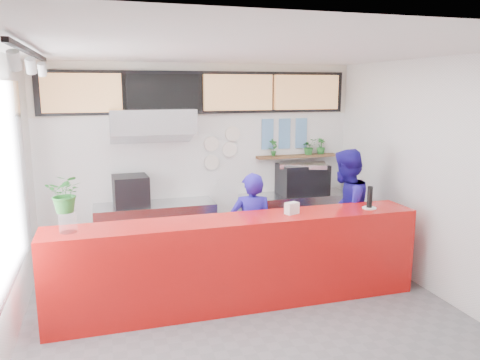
{
  "coord_description": "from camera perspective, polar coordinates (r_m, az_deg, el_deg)",
  "views": [
    {
      "loc": [
        -1.52,
        -4.74,
        2.62
      ],
      "look_at": [
        0.1,
        0.7,
        1.5
      ],
      "focal_mm": 35.0,
      "sensor_mm": 36.0,
      "label": 1
    }
  ],
  "objects": [
    {
      "name": "floor",
      "position": [
        5.63,
        1.1,
        -16.59
      ],
      "size": [
        5.0,
        5.0,
        0.0
      ],
      "primitive_type": "plane",
      "color": "slate",
      "rests_on": "ground"
    },
    {
      "name": "ceiling",
      "position": [
        5.0,
        1.23,
        15.51
      ],
      "size": [
        5.0,
        5.0,
        0.0
      ],
      "primitive_type": "plane",
      "rotation": [
        3.14,
        0.0,
        0.0
      ],
      "color": "silver"
    },
    {
      "name": "wall_back",
      "position": [
        7.49,
        -4.67,
        2.52
      ],
      "size": [
        5.0,
        0.0,
        5.0
      ],
      "primitive_type": "plane",
      "rotation": [
        1.57,
        0.0,
        0.0
      ],
      "color": "white",
      "rests_on": "ground"
    },
    {
      "name": "wall_right",
      "position": [
        6.32,
        23.31,
        0.02
      ],
      "size": [
        0.0,
        5.0,
        5.0
      ],
      "primitive_type": "plane",
      "rotation": [
        1.57,
        0.0,
        -1.57
      ],
      "color": "white",
      "rests_on": "ground"
    },
    {
      "name": "service_counter",
      "position": [
        5.75,
        -0.11,
        -9.95
      ],
      "size": [
        4.5,
        0.6,
        1.1
      ],
      "primitive_type": "cube",
      "color": "red",
      "rests_on": "ground"
    },
    {
      "name": "cream_band",
      "position": [
        7.39,
        -4.79,
        10.96
      ],
      "size": [
        5.0,
        0.02,
        0.8
      ],
      "primitive_type": "cube",
      "color": "beige",
      "rests_on": "wall_back"
    },
    {
      "name": "prep_bench",
      "position": [
        7.31,
        -10.22,
        -6.29
      ],
      "size": [
        1.8,
        0.6,
        0.9
      ],
      "primitive_type": "cube",
      "color": "#B2B5BA",
      "rests_on": "ground"
    },
    {
      "name": "panini_oven",
      "position": [
        7.11,
        -13.17,
        -1.28
      ],
      "size": [
        0.53,
        0.53,
        0.45
      ],
      "primitive_type": "cube",
      "rotation": [
        0.0,
        0.0,
        0.06
      ],
      "color": "black",
      "rests_on": "prep_bench"
    },
    {
      "name": "extraction_hood",
      "position": [
        6.95,
        -10.66,
        7.09
      ],
      "size": [
        1.2,
        0.7,
        0.35
      ],
      "primitive_type": "cube",
      "color": "#B2B5BA",
      "rests_on": "ceiling"
    },
    {
      "name": "hood_lip",
      "position": [
        6.96,
        -10.6,
        5.45
      ],
      "size": [
        1.2,
        0.69,
        0.31
      ],
      "primitive_type": "cube",
      "rotation": [
        -0.35,
        0.0,
        0.0
      ],
      "color": "#B2B5BA",
      "rests_on": "ceiling"
    },
    {
      "name": "right_bench",
      "position": [
        7.88,
        6.69,
        -4.91
      ],
      "size": [
        1.8,
        0.6,
        0.9
      ],
      "primitive_type": "cube",
      "color": "#B2B5BA",
      "rests_on": "ground"
    },
    {
      "name": "espresso_machine",
      "position": [
        7.76,
        7.6,
        0.11
      ],
      "size": [
        0.77,
        0.55,
        0.49
      ],
      "primitive_type": "cube",
      "rotation": [
        0.0,
        0.0,
        -0.0
      ],
      "color": "black",
      "rests_on": "right_bench"
    },
    {
      "name": "espresso_tray",
      "position": [
        7.72,
        7.64,
        1.85
      ],
      "size": [
        0.88,
        0.75,
        0.07
      ],
      "primitive_type": "cube",
      "rotation": [
        0.0,
        0.0,
        -0.37
      ],
      "color": "#B5B6BD",
      "rests_on": "espresso_machine"
    },
    {
      "name": "herb_shelf",
      "position": [
        7.88,
        6.96,
        2.9
      ],
      "size": [
        1.4,
        0.18,
        0.04
      ],
      "primitive_type": "cube",
      "color": "brown",
      "rests_on": "wall_back"
    },
    {
      "name": "menu_board_far_left",
      "position": [
        7.13,
        -18.71,
        10.02
      ],
      "size": [
        1.1,
        0.1,
        0.55
      ],
      "primitive_type": "cube",
      "color": "tan",
      "rests_on": "wall_back"
    },
    {
      "name": "menu_board_mid_left",
      "position": [
        7.19,
        -9.28,
        10.46
      ],
      "size": [
        1.1,
        0.1,
        0.55
      ],
      "primitive_type": "cube",
      "color": "black",
      "rests_on": "wall_back"
    },
    {
      "name": "menu_board_mid_right",
      "position": [
        7.42,
        -0.22,
        10.62
      ],
      "size": [
        1.1,
        0.1,
        0.55
      ],
      "primitive_type": "cube",
      "color": "tan",
      "rests_on": "wall_back"
    },
    {
      "name": "menu_board_far_right",
      "position": [
        7.83,
        8.09,
        10.54
      ],
      "size": [
        1.1,
        0.1,
        0.55
      ],
      "primitive_type": "cube",
      "color": "tan",
      "rests_on": "wall_back"
    },
    {
      "name": "soffit",
      "position": [
        7.36,
        -4.73,
        10.58
      ],
      "size": [
        4.8,
        0.04,
        0.65
      ],
      "primitive_type": "cube",
      "color": "black",
      "rests_on": "wall_back"
    },
    {
      "name": "window_pane",
      "position": [
        5.22,
        -26.77,
        -0.22
      ],
      "size": [
        0.04,
        2.2,
        1.9
      ],
      "primitive_type": "cube",
      "color": "silver",
      "rests_on": "wall_left"
    },
    {
      "name": "window_frame",
      "position": [
        5.21,
        -26.56,
        -0.21
      ],
      "size": [
        0.03,
        2.3,
        2.0
      ],
      "primitive_type": "cube",
      "color": "#B2B5BA",
      "rests_on": "wall_left"
    },
    {
      "name": "track_rail",
      "position": [
        4.79,
        -24.26,
        14.03
      ],
      "size": [
        0.05,
        2.4,
        0.04
      ],
      "primitive_type": "cube",
      "color": "black",
      "rests_on": "ceiling"
    },
    {
      "name": "dec_plate_a",
      "position": [
        7.46,
        -3.52,
        4.44
      ],
      "size": [
        0.24,
        0.03,
        0.24
      ],
      "primitive_type": "cylinder",
      "rotation": [
        1.57,
        0.0,
        0.0
      ],
      "color": "silver",
      "rests_on": "wall_back"
    },
    {
      "name": "dec_plate_b",
      "position": [
        7.54,
        -1.28,
        3.77
      ],
      "size": [
        0.24,
        0.03,
        0.24
      ],
      "primitive_type": "cylinder",
      "rotation": [
        1.57,
        0.0,
        0.0
      ],
      "color": "silver",
      "rests_on": "wall_back"
    },
    {
      "name": "dec_plate_c",
      "position": [
        7.5,
        -3.49,
        2.16
      ],
      "size": [
        0.24,
        0.03,
        0.24
      ],
      "primitive_type": "cylinder",
      "rotation": [
        1.57,
        0.0,
        0.0
      ],
      "color": "silver",
      "rests_on": "wall_back"
    },
    {
      "name": "dec_plate_d",
      "position": [
        7.53,
        -0.92,
        5.67
      ],
      "size": [
        0.24,
        0.03,
        0.24
      ],
      "primitive_type": "cylinder",
      "rotation": [
        1.57,
        0.0,
        0.0
      ],
      "color": "silver",
      "rests_on": "wall_back"
    },
    {
      "name": "photo_frame_a",
      "position": [
        7.71,
        3.38,
        6.53
      ],
      "size": [
        0.2,
        0.02,
        0.25
      ],
      "primitive_type": "cube",
      "color": "#598CBF",
      "rests_on": "wall_back"
    },
    {
      "name": "photo_frame_b",
      "position": [
        7.82,
        5.46,
        6.56
      ],
      "size": [
        0.2,
        0.02,
        0.25
      ],
      "primitive_type": "cube",
      "color": "#598CBF",
      "rests_on": "wall_back"
    },
    {
      "name": "photo_frame_c",
      "position": [
        7.93,
        7.49,
        6.58
      ],
      "size": [
        0.2,
        0.02,
        0.25
      ],
      "primitive_type": "cube",
      "color": "#598CBF",
      "rests_on": "wall_back"
    },
    {
      "name": "photo_frame_d",
      "position": [
        7.73,
        3.36,
        4.68
      ],
      "size": [
        0.2,
        0.02,
        0.25
      ],
      "primitive_type": "cube",
      "color": "#598CBF",
      "rests_on": "wall_back"
    },
    {
      "name": "photo_frame_e",
      "position": [
        7.84,
        5.43,
        4.74
      ],
      "size": [
        0.2,
        0.02,
        0.25
      ],
      "primitive_type": "cube",
      "color": "#598CBF",
      "rests_on": "wall_back"
    },
    {
      "name": "photo_frame_f",
      "position": [
        7.96,
        7.44,
        4.79
      ],
      "size": [
        0.2,
        0.02,
        0.25
      ],
      "primitive_type": "cube",
      "color": "#598CBF",
      "rests_on": "wall_back"
    },
    {
      "name": "staff_center",
      "position": [
        6.23,
        1.45,
        -6.1
      ],
      "size": [
        0.64,
        0.51,
        1.54
      ],
      "primitive_type": "imported",
      "rotation": [
        0.0,
        0.0,
        2.88
      ],
      "color": "#20148E",
      "rests_on": "ground"
    },
    {
      "name": "staff_right",
      "position": [
        6.81,
        12.61,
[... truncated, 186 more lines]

